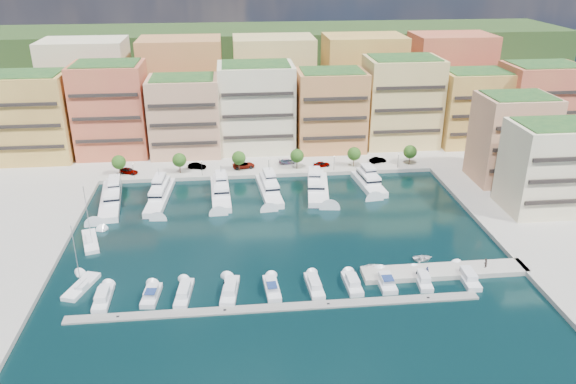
{
  "coord_description": "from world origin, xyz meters",
  "views": [
    {
      "loc": [
        -9.48,
        -110.79,
        57.59
      ],
      "look_at": [
        2.68,
        6.25,
        6.0
      ],
      "focal_mm": 35.0,
      "sensor_mm": 36.0,
      "label": 1
    }
  ],
  "objects_px": {
    "cruiser_5": "(314,286)",
    "yacht_5": "(368,182)",
    "car_2": "(244,165)",
    "lamppost_3": "(334,161)",
    "yacht_3": "(269,188)",
    "person_1": "(485,263)",
    "tree_5": "(410,152)",
    "yacht_2": "(221,191)",
    "cruiser_1": "(151,295)",
    "cruiser_0": "(103,298)",
    "car_0": "(129,171)",
    "cruiser_4": "(272,288)",
    "cruiser_3": "(230,291)",
    "tree_2": "(239,158)",
    "person_0": "(427,271)",
    "cruiser_8": "(423,280)",
    "tree_0": "(119,162)",
    "tree_1": "(179,160)",
    "lamppost_1": "(202,165)",
    "yacht_1": "(160,195)",
    "sailboat_0": "(81,287)",
    "tender_0": "(371,267)",
    "lamppost_4": "(398,158)",
    "tree_4": "(354,154)",
    "tender_2": "(423,258)",
    "yacht_0": "(111,197)",
    "cruiser_6": "(352,284)",
    "sailboat_1": "(90,242)",
    "car_5": "(378,160)",
    "car_1": "(197,166)",
    "cruiser_2": "(184,294)",
    "yacht_4": "(317,187)",
    "lamppost_2": "(269,163)",
    "lamppost_0": "(133,168)",
    "cruiser_7": "(385,282)",
    "car_3": "(287,161)",
    "car_4": "(322,164)"
  },
  "relations": [
    {
      "from": "lamppost_1",
      "to": "yacht_1",
      "type": "relative_size",
      "value": 0.19
    },
    {
      "from": "tree_2",
      "to": "yacht_0",
      "type": "bearing_deg",
      "value": -154.74
    },
    {
      "from": "yacht_4",
      "to": "sailboat_1",
      "type": "relative_size",
      "value": 1.55
    },
    {
      "from": "cruiser_7",
      "to": "tender_2",
      "type": "xyz_separation_m",
      "value": [
        9.76,
        7.97,
        -0.16
      ]
    },
    {
      "from": "tree_1",
      "to": "cruiser_3",
      "type": "bearing_deg",
      "value": -77.45
    },
    {
      "from": "cruiser_3",
      "to": "car_0",
      "type": "height_order",
      "value": "car_0"
    },
    {
      "from": "cruiser_5",
      "to": "person_0",
      "type": "height_order",
      "value": "person_0"
    },
    {
      "from": "tree_1",
      "to": "yacht_5",
      "type": "distance_m",
      "value": 50.97
    },
    {
      "from": "car_0",
      "to": "car_5",
      "type": "xyz_separation_m",
      "value": [
        69.38,
        1.29,
        -0.06
      ]
    },
    {
      "from": "lamppost_3",
      "to": "cruiser_0",
      "type": "relative_size",
      "value": 0.51
    },
    {
      "from": "cruiser_3",
      "to": "sailboat_0",
      "type": "height_order",
      "value": "sailboat_0"
    },
    {
      "from": "tree_2",
      "to": "tree_0",
      "type": "bearing_deg",
      "value": 180.0
    },
    {
      "from": "sailboat_0",
      "to": "car_1",
      "type": "relative_size",
      "value": 2.69
    },
    {
      "from": "lamppost_3",
      "to": "cruiser_5",
      "type": "height_order",
      "value": "lamppost_3"
    },
    {
      "from": "cruiser_4",
      "to": "cruiser_3",
      "type": "bearing_deg",
      "value": 179.96
    },
    {
      "from": "cruiser_1",
      "to": "cruiser_0",
      "type": "bearing_deg",
      "value": 179.98
    },
    {
      "from": "tree_5",
      "to": "car_0",
      "type": "relative_size",
      "value": 1.12
    },
    {
      "from": "tree_1",
      "to": "yacht_5",
      "type": "xyz_separation_m",
      "value": [
        49.46,
        -11.78,
        -3.53
      ]
    },
    {
      "from": "cruiser_8",
      "to": "person_0",
      "type": "bearing_deg",
      "value": 34.44
    },
    {
      "from": "lamppost_1",
      "to": "yacht_5",
      "type": "relative_size",
      "value": 0.26
    },
    {
      "from": "sailboat_0",
      "to": "person_0",
      "type": "bearing_deg",
      "value": -3.36
    },
    {
      "from": "yacht_1",
      "to": "cruiser_6",
      "type": "height_order",
      "value": "yacht_1"
    },
    {
      "from": "cruiser_8",
      "to": "tender_0",
      "type": "xyz_separation_m",
      "value": [
        -8.55,
        5.58,
        -0.15
      ]
    },
    {
      "from": "yacht_1",
      "to": "cruiser_4",
      "type": "distance_m",
      "value": 50.05
    },
    {
      "from": "tree_5",
      "to": "yacht_1",
      "type": "distance_m",
      "value": 69.57
    },
    {
      "from": "lamppost_0",
      "to": "tree_1",
      "type": "bearing_deg",
      "value": 10.85
    },
    {
      "from": "cruiser_1",
      "to": "car_0",
      "type": "xyz_separation_m",
      "value": [
        -12.86,
        59.01,
        1.29
      ]
    },
    {
      "from": "car_1",
      "to": "car_3",
      "type": "distance_m",
      "value": 25.36
    },
    {
      "from": "lamppost_1",
      "to": "car_1",
      "type": "relative_size",
      "value": 0.85
    },
    {
      "from": "yacht_4",
      "to": "cruiser_1",
      "type": "height_order",
      "value": "yacht_4"
    },
    {
      "from": "tree_5",
      "to": "cruiser_8",
      "type": "bearing_deg",
      "value": -104.7
    },
    {
      "from": "yacht_3",
      "to": "person_1",
      "type": "distance_m",
      "value": 57.26
    },
    {
      "from": "tree_2",
      "to": "person_1",
      "type": "height_order",
      "value": "tree_2"
    },
    {
      "from": "cruiser_4",
      "to": "yacht_5",
      "type": "bearing_deg",
      "value": 58.02
    },
    {
      "from": "tree_2",
      "to": "tender_2",
      "type": "distance_m",
      "value": 61.54
    },
    {
      "from": "tree_5",
      "to": "yacht_2",
      "type": "distance_m",
      "value": 54.9
    },
    {
      "from": "sailboat_1",
      "to": "car_5",
      "type": "height_order",
      "value": "sailboat_1"
    },
    {
      "from": "car_2",
      "to": "lamppost_3",
      "type": "bearing_deg",
      "value": -109.92
    },
    {
      "from": "lamppost_4",
      "to": "tree_4",
      "type": "bearing_deg",
      "value": 169.15
    },
    {
      "from": "cruiser_2",
      "to": "person_0",
      "type": "bearing_deg",
      "value": 0.86
    },
    {
      "from": "cruiser_2",
      "to": "cruiser_3",
      "type": "xyz_separation_m",
      "value": [
        8.2,
        -0.0,
        -0.0
      ]
    },
    {
      "from": "cruiser_5",
      "to": "yacht_5",
      "type": "bearing_deg",
      "value": 65.48
    },
    {
      "from": "yacht_5",
      "to": "lamppost_3",
      "type": "bearing_deg",
      "value": 128.2
    },
    {
      "from": "lamppost_4",
      "to": "tree_0",
      "type": "bearing_deg",
      "value": 178.27
    },
    {
      "from": "car_4",
      "to": "tree_4",
      "type": "bearing_deg",
      "value": -108.62
    },
    {
      "from": "tree_0",
      "to": "sailboat_0",
      "type": "relative_size",
      "value": 0.43
    },
    {
      "from": "yacht_0",
      "to": "cruiser_4",
      "type": "xyz_separation_m",
      "value": [
        36.27,
        -43.13,
        -0.64
      ]
    },
    {
      "from": "lamppost_1",
      "to": "tree_5",
      "type": "bearing_deg",
      "value": 2.27
    },
    {
      "from": "lamppost_2",
      "to": "cruiser_8",
      "type": "relative_size",
      "value": 0.54
    },
    {
      "from": "cruiser_5",
      "to": "car_0",
      "type": "bearing_deg",
      "value": 125.6
    }
  ]
}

